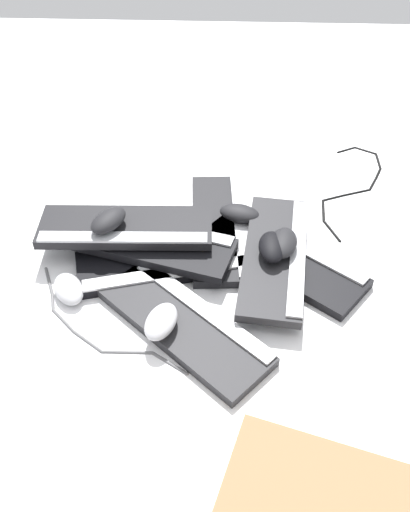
{
  "coord_description": "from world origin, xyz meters",
  "views": [
    {
      "loc": [
        -0.04,
        1.09,
        1.01
      ],
      "look_at": [
        0.0,
        0.05,
        0.04
      ],
      "focal_mm": 40.0,
      "sensor_mm": 36.0,
      "label": 1
    }
  ],
  "objects_px": {
    "keyboard_1": "(184,325)",
    "mouse_4": "(284,243)",
    "keyboard_2": "(282,259)",
    "mouse_2": "(69,289)",
    "mouse_1": "(161,322)",
    "mouse_5": "(272,247)",
    "mouse_0": "(108,220)",
    "keyboard_5": "(276,256)",
    "keyboard_0": "(165,263)",
    "keyboard_6": "(126,228)",
    "mouse_3": "(240,213)",
    "keyboard_4": "(148,242)",
    "keyboard_3": "(221,227)"
  },
  "relations": [
    {
      "from": "mouse_5",
      "to": "keyboard_5",
      "type": "bearing_deg",
      "value": -57.42
    },
    {
      "from": "keyboard_1",
      "to": "mouse_4",
      "type": "height_order",
      "value": "mouse_4"
    },
    {
      "from": "keyboard_4",
      "to": "mouse_1",
      "type": "bearing_deg",
      "value": 102.44
    },
    {
      "from": "keyboard_0",
      "to": "keyboard_1",
      "type": "distance_m",
      "value": 0.21
    },
    {
      "from": "mouse_1",
      "to": "keyboard_4",
      "type": "bearing_deg",
      "value": -151.4
    },
    {
      "from": "keyboard_1",
      "to": "mouse_4",
      "type": "relative_size",
      "value": 3.88
    },
    {
      "from": "keyboard_6",
      "to": "mouse_1",
      "type": "xyz_separation_m",
      "value": [
        -0.12,
        0.29,
        -0.02
      ]
    },
    {
      "from": "mouse_1",
      "to": "mouse_5",
      "type": "distance_m",
      "value": 0.34
    },
    {
      "from": "keyboard_3",
      "to": "mouse_3",
      "type": "relative_size",
      "value": 4.08
    },
    {
      "from": "keyboard_0",
      "to": "keyboard_6",
      "type": "xyz_separation_m",
      "value": [
        0.1,
        -0.06,
        0.06
      ]
    },
    {
      "from": "keyboard_2",
      "to": "mouse_2",
      "type": "xyz_separation_m",
      "value": [
        0.52,
        0.13,
        0.01
      ]
    },
    {
      "from": "keyboard_1",
      "to": "mouse_0",
      "type": "xyz_separation_m",
      "value": [
        0.2,
        -0.25,
        0.1
      ]
    },
    {
      "from": "keyboard_6",
      "to": "mouse_5",
      "type": "distance_m",
      "value": 0.38
    },
    {
      "from": "keyboard_1",
      "to": "mouse_0",
      "type": "bearing_deg",
      "value": -50.77
    },
    {
      "from": "mouse_0",
      "to": "mouse_3",
      "type": "bearing_deg",
      "value": 139.61
    },
    {
      "from": "keyboard_3",
      "to": "keyboard_6",
      "type": "relative_size",
      "value": 1.01
    },
    {
      "from": "keyboard_6",
      "to": "mouse_3",
      "type": "xyz_separation_m",
      "value": [
        -0.29,
        -0.1,
        -0.02
      ]
    },
    {
      "from": "mouse_0",
      "to": "mouse_1",
      "type": "xyz_separation_m",
      "value": [
        -0.15,
        0.27,
        -0.06
      ]
    },
    {
      "from": "mouse_0",
      "to": "mouse_5",
      "type": "height_order",
      "value": "mouse_0"
    },
    {
      "from": "keyboard_2",
      "to": "mouse_4",
      "type": "distance_m",
      "value": 0.07
    },
    {
      "from": "mouse_0",
      "to": "keyboard_4",
      "type": "bearing_deg",
      "value": 117.84
    },
    {
      "from": "mouse_4",
      "to": "mouse_5",
      "type": "relative_size",
      "value": 1.0
    },
    {
      "from": "mouse_3",
      "to": "keyboard_1",
      "type": "bearing_deg",
      "value": 86.24
    },
    {
      "from": "mouse_0",
      "to": "mouse_3",
      "type": "relative_size",
      "value": 1.0
    },
    {
      "from": "mouse_0",
      "to": "mouse_5",
      "type": "bearing_deg",
      "value": 113.32
    },
    {
      "from": "mouse_1",
      "to": "mouse_5",
      "type": "height_order",
      "value": "mouse_5"
    },
    {
      "from": "keyboard_5",
      "to": "mouse_0",
      "type": "xyz_separation_m",
      "value": [
        0.42,
        -0.04,
        0.07
      ]
    },
    {
      "from": "keyboard_6",
      "to": "mouse_2",
      "type": "xyz_separation_m",
      "value": [
        0.12,
        0.17,
        -0.05
      ]
    },
    {
      "from": "keyboard_0",
      "to": "keyboard_1",
      "type": "relative_size",
      "value": 1.09
    },
    {
      "from": "keyboard_6",
      "to": "mouse_0",
      "type": "relative_size",
      "value": 4.04
    },
    {
      "from": "mouse_1",
      "to": "keyboard_2",
      "type": "bearing_deg",
      "value": 147.7
    },
    {
      "from": "keyboard_0",
      "to": "keyboard_2",
      "type": "height_order",
      "value": "same"
    },
    {
      "from": "keyboard_2",
      "to": "keyboard_5",
      "type": "relative_size",
      "value": 0.97
    },
    {
      "from": "keyboard_3",
      "to": "keyboard_5",
      "type": "relative_size",
      "value": 0.99
    },
    {
      "from": "keyboard_0",
      "to": "keyboard_3",
      "type": "relative_size",
      "value": 1.03
    },
    {
      "from": "keyboard_1",
      "to": "keyboard_2",
      "type": "xyz_separation_m",
      "value": [
        -0.24,
        -0.23,
        0.0
      ]
    },
    {
      "from": "mouse_0",
      "to": "mouse_3",
      "type": "xyz_separation_m",
      "value": [
        -0.33,
        -0.12,
        -0.06
      ]
    },
    {
      "from": "keyboard_1",
      "to": "mouse_5",
      "type": "bearing_deg",
      "value": -135.5
    },
    {
      "from": "keyboard_0",
      "to": "mouse_0",
      "type": "bearing_deg",
      "value": -18.2
    },
    {
      "from": "mouse_1",
      "to": "mouse_4",
      "type": "height_order",
      "value": "mouse_4"
    },
    {
      "from": "keyboard_4",
      "to": "mouse_1",
      "type": "xyz_separation_m",
      "value": [
        -0.06,
        0.27,
        0.01
      ]
    },
    {
      "from": "keyboard_0",
      "to": "mouse_3",
      "type": "height_order",
      "value": "mouse_3"
    },
    {
      "from": "mouse_2",
      "to": "mouse_4",
      "type": "distance_m",
      "value": 0.53
    },
    {
      "from": "mouse_1",
      "to": "mouse_3",
      "type": "xyz_separation_m",
      "value": [
        -0.17,
        -0.39,
        0.0
      ]
    },
    {
      "from": "mouse_2",
      "to": "mouse_1",
      "type": "bearing_deg",
      "value": -145.78
    },
    {
      "from": "keyboard_5",
      "to": "keyboard_6",
      "type": "xyz_separation_m",
      "value": [
        0.38,
        -0.06,
        0.03
      ]
    },
    {
      "from": "mouse_0",
      "to": "keyboard_0",
      "type": "bearing_deg",
      "value": 102.07
    },
    {
      "from": "keyboard_0",
      "to": "keyboard_2",
      "type": "bearing_deg",
      "value": -174.91
    },
    {
      "from": "mouse_1",
      "to": "mouse_5",
      "type": "xyz_separation_m",
      "value": [
        -0.25,
        -0.22,
        0.03
      ]
    },
    {
      "from": "keyboard_5",
      "to": "mouse_1",
      "type": "xyz_separation_m",
      "value": [
        0.26,
        0.23,
        0.01
      ]
    }
  ]
}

